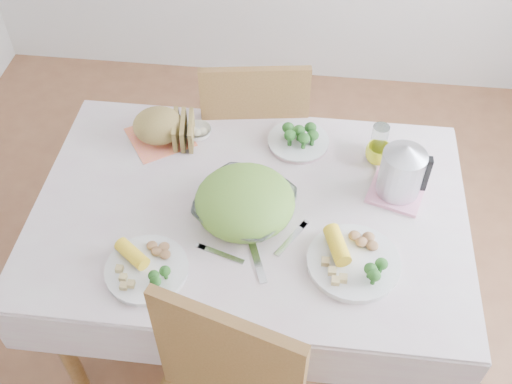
# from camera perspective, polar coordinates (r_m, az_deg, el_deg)

# --- Properties ---
(floor) EXTENTS (3.60, 3.60, 0.00)m
(floor) POSITION_cam_1_polar(r_m,az_deg,el_deg) (2.71, -0.48, -11.98)
(floor) COLOR brown
(floor) RESTS_ON ground
(dining_table) EXTENTS (1.40, 0.90, 0.75)m
(dining_table) POSITION_cam_1_polar(r_m,az_deg,el_deg) (2.39, -0.54, -7.48)
(dining_table) COLOR brown
(dining_table) RESTS_ON floor
(tablecloth) EXTENTS (1.50, 1.00, 0.01)m
(tablecloth) POSITION_cam_1_polar(r_m,az_deg,el_deg) (2.09, -0.61, -1.53)
(tablecloth) COLOR beige
(tablecloth) RESTS_ON dining_table
(chair_far) EXTENTS (0.51, 0.51, 1.00)m
(chair_far) POSITION_cam_1_polar(r_m,az_deg,el_deg) (2.77, -0.23, 5.30)
(chair_far) COLOR brown
(chair_far) RESTS_ON floor
(salad_bowl) EXTENTS (0.41, 0.41, 0.08)m
(salad_bowl) POSITION_cam_1_polar(r_m,az_deg,el_deg) (2.03, -1.06, -1.39)
(salad_bowl) COLOR white
(salad_bowl) RESTS_ON tablecloth
(dinner_plate_left) EXTENTS (0.37, 0.37, 0.02)m
(dinner_plate_left) POSITION_cam_1_polar(r_m,az_deg,el_deg) (1.94, -10.35, -7.29)
(dinner_plate_left) COLOR white
(dinner_plate_left) RESTS_ON tablecloth
(dinner_plate_right) EXTENTS (0.31, 0.31, 0.03)m
(dinner_plate_right) POSITION_cam_1_polar(r_m,az_deg,el_deg) (1.95, 9.26, -6.68)
(dinner_plate_right) COLOR white
(dinner_plate_right) RESTS_ON tablecloth
(broccoli_plate) EXTENTS (0.29, 0.29, 0.02)m
(broccoli_plate) POSITION_cam_1_polar(r_m,az_deg,el_deg) (2.30, 4.04, 4.81)
(broccoli_plate) COLOR beige
(broccoli_plate) RESTS_ON tablecloth
(napkin) EXTENTS (0.31, 0.31, 0.00)m
(napkin) POSITION_cam_1_polar(r_m,az_deg,el_deg) (2.36, -9.11, 5.19)
(napkin) COLOR #F87C58
(napkin) RESTS_ON tablecloth
(bread_loaf) EXTENTS (0.23, 0.22, 0.12)m
(bread_loaf) POSITION_cam_1_polar(r_m,az_deg,el_deg) (2.32, -9.27, 6.20)
(bread_loaf) COLOR olive
(bread_loaf) RESTS_ON napkin
(fruit_bowl) EXTENTS (0.11, 0.11, 0.03)m
(fruit_bowl) POSITION_cam_1_polar(r_m,az_deg,el_deg) (2.34, -5.58, 5.68)
(fruit_bowl) COLOR white
(fruit_bowl) RESTS_ON tablecloth
(yellow_mug) EXTENTS (0.11, 0.11, 0.08)m
(yellow_mug) POSITION_cam_1_polar(r_m,az_deg,el_deg) (2.26, 11.54, 3.59)
(yellow_mug) COLOR yellow
(yellow_mug) RESTS_ON tablecloth
(glass_tumbler) EXTENTS (0.08, 0.08, 0.12)m
(glass_tumbler) POSITION_cam_1_polar(r_m,az_deg,el_deg) (2.28, 11.68, 5.07)
(glass_tumbler) COLOR white
(glass_tumbler) RESTS_ON tablecloth
(pink_tray) EXTENTS (0.23, 0.23, 0.01)m
(pink_tray) POSITION_cam_1_polar(r_m,az_deg,el_deg) (2.18, 13.23, 0.10)
(pink_tray) COLOR pink
(pink_tray) RESTS_ON tablecloth
(electric_kettle) EXTENTS (0.17, 0.17, 0.21)m
(electric_kettle) POSITION_cam_1_polar(r_m,az_deg,el_deg) (2.10, 13.76, 2.16)
(electric_kettle) COLOR #B2B5BA
(electric_kettle) RESTS_ON pink_tray
(fork_left) EXTENTS (0.09, 0.21, 0.00)m
(fork_left) POSITION_cam_1_polar(r_m,az_deg,el_deg) (1.95, -0.00, -6.20)
(fork_left) COLOR silver
(fork_left) RESTS_ON tablecloth
(fork_right) EXTENTS (0.10, 0.16, 0.00)m
(fork_right) POSITION_cam_1_polar(r_m,az_deg,el_deg) (2.00, 3.37, -4.45)
(fork_right) COLOR silver
(fork_right) RESTS_ON tablecloth
(knife) EXTENTS (0.16, 0.07, 0.00)m
(knife) POSITION_cam_1_polar(r_m,az_deg,el_deg) (1.96, -3.37, -5.90)
(knife) COLOR silver
(knife) RESTS_ON tablecloth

